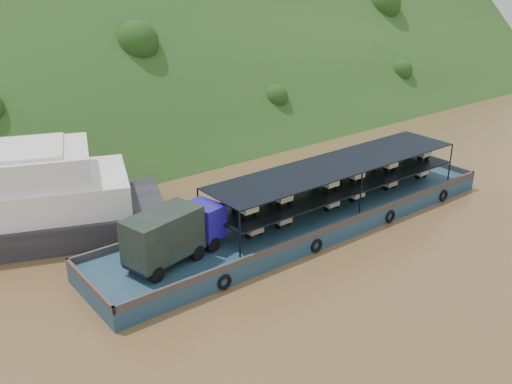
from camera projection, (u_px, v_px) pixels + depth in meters
ground at (301, 237)px, 43.04m from camera, size 160.00×160.00×0.00m
hillside at (103, 130)px, 69.28m from camera, size 140.00×39.60×39.60m
cargo_barge at (293, 218)px, 43.31m from camera, size 35.00×7.18×4.85m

